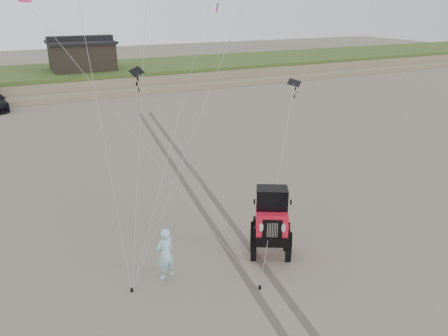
# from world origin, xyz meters

# --- Properties ---
(ground) EXTENTS (160.00, 160.00, 0.00)m
(ground) POSITION_xyz_m (0.00, 0.00, 0.00)
(ground) COLOR #6B6054
(ground) RESTS_ON ground
(dune_ridge) EXTENTS (160.00, 14.25, 1.73)m
(dune_ridge) POSITION_xyz_m (0.00, 37.50, 0.82)
(dune_ridge) COLOR #7A6B54
(dune_ridge) RESTS_ON ground
(cabin) EXTENTS (6.40, 5.40, 3.35)m
(cabin) POSITION_xyz_m (2.00, 37.00, 3.24)
(cabin) COLOR black
(cabin) RESTS_ON dune_ridge
(jeep) EXTENTS (4.58, 5.75, 1.98)m
(jeep) POSITION_xyz_m (1.84, 0.76, 0.99)
(jeep) COLOR red
(jeep) RESTS_ON ground
(man) EXTENTS (0.71, 0.55, 1.73)m
(man) POSITION_xyz_m (-1.77, 1.18, 0.86)
(man) COLOR #94D8E5
(man) RESTS_ON ground
(stake_main) EXTENTS (0.08, 0.08, 0.12)m
(stake_main) POSITION_xyz_m (-2.95, 0.94, 0.06)
(stake_main) COLOR black
(stake_main) RESTS_ON ground
(stake_aux) EXTENTS (0.08, 0.08, 0.12)m
(stake_aux) POSITION_xyz_m (0.57, -0.69, 0.06)
(stake_aux) COLOR black
(stake_aux) RESTS_ON ground
(tire_tracks) EXTENTS (5.22, 29.74, 0.01)m
(tire_tracks) POSITION_xyz_m (2.00, 8.00, 0.00)
(tire_tracks) COLOR #4C443D
(tire_tracks) RESTS_ON ground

